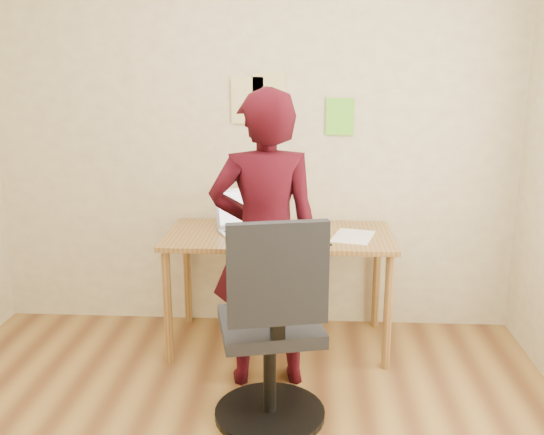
# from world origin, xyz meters

# --- Properties ---
(room) EXTENTS (3.58, 3.58, 2.78)m
(room) POSITION_xyz_m (0.00, 0.00, 1.35)
(room) COLOR brown
(room) RESTS_ON ground
(desk) EXTENTS (1.40, 0.70, 0.74)m
(desk) POSITION_xyz_m (0.19, 1.38, 0.65)
(desk) COLOR olive
(desk) RESTS_ON ground
(laptop) EXTENTS (0.46, 0.44, 0.26)m
(laptop) POSITION_xyz_m (-0.01, 1.40, 0.79)
(laptop) COLOR #B7B7BF
(laptop) RESTS_ON desk
(paper_sheet) EXTENTS (0.30, 0.37, 0.00)m
(paper_sheet) POSITION_xyz_m (0.65, 1.34, 0.74)
(paper_sheet) COLOR white
(paper_sheet) RESTS_ON desk
(phone) EXTENTS (0.11, 0.12, 0.01)m
(phone) POSITION_xyz_m (0.46, 1.17, 0.74)
(phone) COLOR black
(phone) RESTS_ON desk
(wall_note_left) EXTENTS (0.21, 0.00, 0.30)m
(wall_note_left) POSITION_xyz_m (-0.03, 1.74, 1.53)
(wall_note_left) COLOR #DDCD84
(wall_note_left) RESTS_ON room
(wall_note_mid) EXTENTS (0.21, 0.00, 0.30)m
(wall_note_mid) POSITION_xyz_m (0.10, 1.74, 1.56)
(wall_note_mid) COLOR #DDCD84
(wall_note_mid) RESTS_ON room
(wall_note_right) EXTENTS (0.18, 0.00, 0.24)m
(wall_note_right) POSITION_xyz_m (0.57, 1.74, 1.43)
(wall_note_right) COLOR #6BDD31
(wall_note_right) RESTS_ON room
(office_chair) EXTENTS (0.58, 0.59, 1.09)m
(office_chair) POSITION_xyz_m (0.20, 0.46, 0.47)
(office_chair) COLOR black
(office_chair) RESTS_ON ground
(person) EXTENTS (0.65, 0.48, 1.65)m
(person) POSITION_xyz_m (0.14, 0.92, 0.83)
(person) COLOR black
(person) RESTS_ON ground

